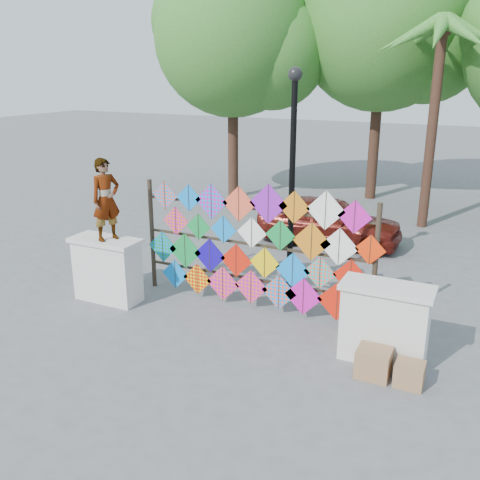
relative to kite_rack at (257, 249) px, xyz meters
The scene contains 12 objects.
ground 1.41m from the kite_rack, 98.37° to the right, with size 80.00×80.00×0.00m, color slate.
parapet_left 3.01m from the kite_rack, 161.76° to the right, with size 1.40×0.65×1.28m.
parapet_right 2.81m from the kite_rack, 19.63° to the right, with size 1.40×0.65×1.28m.
kite_rack is the anchor object (origin of this frame).
tree_west 10.33m from the kite_rack, 118.49° to the left, with size 5.85×5.20×8.01m.
tree_mid 11.27m from the kite_rack, 90.00° to the left, with size 6.30×5.60×8.61m.
palm_tree 8.45m from the kite_rack, 73.95° to the left, with size 3.62×3.62×5.83m.
vendor_woman 2.99m from the kite_rack, 161.12° to the right, with size 0.57×0.38×1.57m, color #99999E.
sedan 4.47m from the kite_rack, 88.90° to the left, with size 1.51×3.75×1.28m, color #601610.
lamppost 1.97m from the kite_rack, 81.38° to the left, with size 0.28×0.28×4.46m.
cardboard_box_near 3.11m from the kite_rack, 29.32° to the right, with size 0.49×0.44×0.44m, color #916746.
cardboard_box_far 3.57m from the kite_rack, 25.22° to the right, with size 0.41×0.38×0.35m, color #916746.
Camera 1 is at (3.94, -7.94, 4.40)m, focal length 40.00 mm.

